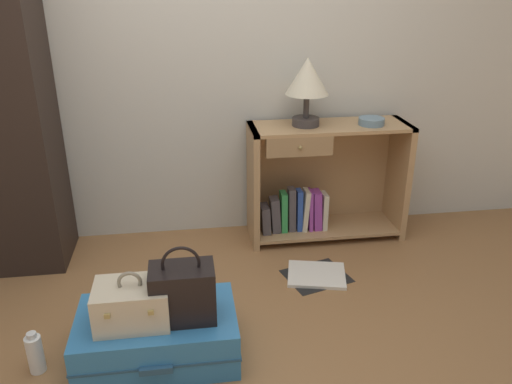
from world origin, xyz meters
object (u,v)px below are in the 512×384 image
Objects in this scene: table_lamp at (307,80)px; bowl at (371,121)px; open_book_on_floor at (316,275)px; bottle at (35,353)px; handbag at (183,292)px; bookshelf at (320,183)px; suitcase_large at (158,335)px; train_case at (132,304)px.

table_lamp is 2.58× the size of bowl.
bowl is at bearing 47.30° from open_book_on_floor.
handbag is at bearing -1.29° from bottle.
bowl is 0.45× the size of handbag.
bottle is at bearing -144.87° from bookshelf.
bowl is (0.41, -0.04, -0.26)m from table_lamp.
bowl is 1.02m from open_book_on_floor.
open_book_on_floor is at bearing 22.02° from bottle.
bowl is 2.26m from bottle.
open_book_on_floor is (0.90, 0.56, -0.11)m from suitcase_large.
handbag is at bearing -125.63° from table_lamp.
table_lamp is 2.06m from bottle.
table_lamp is at bearing 87.01° from open_book_on_floor.
open_book_on_floor is (-0.14, -0.53, -0.36)m from bookshelf.
train_case is (-1.43, -1.07, -0.47)m from bowl.
train_case reaches higher than suitcase_large.
handbag is at bearing -142.35° from open_book_on_floor.
table_lamp reaches higher than bookshelf.
bookshelf is 1.53m from suitcase_large.
suitcase_large is 0.54m from bottle.
train_case is at bearing -132.48° from table_lamp.
table_lamp is 1.30× the size of train_case.
open_book_on_floor is (1.43, 0.58, -0.09)m from bottle.
handbag reaches higher than suitcase_large.
table_lamp is at bearing 173.93° from bowl.
train_case is 0.77× the size of open_book_on_floor.
bowl is at bearing 36.78° from train_case.
suitcase_large reaches higher than bottle.
bookshelf reaches higher than bottle.
handbag reaches higher than train_case.
bookshelf is 6.32× the size of bowl.
train_case is at bearing -149.08° from open_book_on_floor.
bowl is at bearing -6.07° from table_lamp.
train_case is at bearing 179.76° from handbag.
handbag is at bearing -138.50° from bowl.
bottle is at bearing -150.60° from bowl.
open_book_on_floor is at bearing -92.99° from table_lamp.
suitcase_large is at bearing 21.11° from train_case.
bowl is at bearing 37.70° from suitcase_large.
suitcase_large is 1.74× the size of open_book_on_floor.
bookshelf reaches higher than train_case.
table_lamp is at bearing -174.74° from bookshelf.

